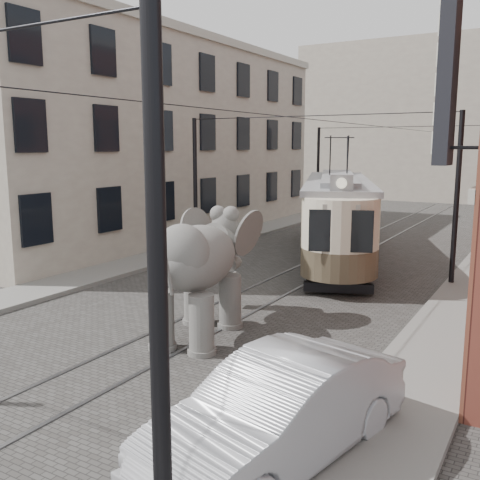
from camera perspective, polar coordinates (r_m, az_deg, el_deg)
The scene contains 10 objects.
ground at distance 16.65m, azimuth -0.55°, elevation -7.05°, with size 120.00×120.00×0.00m, color #43413E.
tram_rails at distance 16.65m, azimuth -0.55°, elevation -7.01°, with size 1.54×80.00×0.02m, color slate, non-canonical shape.
sidewalk_right at distance 14.64m, azimuth 20.35°, elevation -9.78°, with size 2.00×60.00×0.15m, color slate.
sidewalk_left at distance 20.62m, azimuth -16.28°, elevation -3.92°, with size 2.00×60.00×0.15m, color slate.
stucco_building at distance 30.47m, azimuth -8.81°, elevation 10.02°, with size 7.00×24.00×10.00m, color gray.
distant_block at distance 54.34m, azimuth 22.12°, elevation 11.40°, with size 28.00×10.00×14.00m, color gray.
catenary at distance 20.55m, azimuth 6.15°, elevation 4.64°, with size 11.00×30.20×6.00m, color black, non-canonical shape.
tram at distance 24.13m, azimuth 10.15°, elevation 4.39°, with size 2.72×13.17×5.23m, color beige, non-canonical shape.
elephant at distance 13.77m, azimuth -4.46°, elevation -3.79°, with size 2.88×5.23×3.20m, color #5D5B56, non-canonical shape.
parked_car at distance 8.79m, azimuth 4.13°, elevation -17.38°, with size 1.74×4.96×1.63m, color #9D9DA1.
Camera 1 is at (8.19, -13.67, 4.83)m, focal length 40.89 mm.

